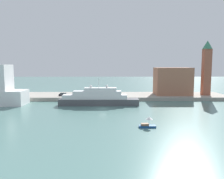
{
  "coord_description": "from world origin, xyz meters",
  "views": [
    {
      "loc": [
        2.84,
        -78.03,
        15.52
      ],
      "look_at": [
        3.36,
        6.0,
        6.05
      ],
      "focal_mm": 36.45,
      "sensor_mm": 36.0,
      "label": 1
    }
  ],
  "objects_px": {
    "parked_car": "(64,94)",
    "harbor_building": "(173,81)",
    "small_motorboat": "(147,123)",
    "mooring_bollard": "(118,96)",
    "person_figure": "(74,93)",
    "bell_tower": "(207,66)",
    "large_yacht": "(98,98)"
  },
  "relations": [
    {
      "from": "parked_car",
      "to": "mooring_bollard",
      "type": "relative_size",
      "value": 5.04
    },
    {
      "from": "bell_tower",
      "to": "harbor_building",
      "type": "bearing_deg",
      "value": 174.1
    },
    {
      "from": "small_motorboat",
      "to": "mooring_bollard",
      "type": "bearing_deg",
      "value": 98.42
    },
    {
      "from": "parked_car",
      "to": "harbor_building",
      "type": "bearing_deg",
      "value": 4.35
    },
    {
      "from": "mooring_bollard",
      "to": "person_figure",
      "type": "bearing_deg",
      "value": 162.05
    },
    {
      "from": "harbor_building",
      "to": "small_motorboat",
      "type": "bearing_deg",
      "value": -111.44
    },
    {
      "from": "parked_car",
      "to": "bell_tower",
      "type": "bearing_deg",
      "value": 2.0
    },
    {
      "from": "harbor_building",
      "to": "parked_car",
      "type": "height_order",
      "value": "harbor_building"
    },
    {
      "from": "small_motorboat",
      "to": "mooring_bollard",
      "type": "xyz_separation_m",
      "value": [
        -6.03,
        40.75,
        0.9
      ]
    },
    {
      "from": "small_motorboat",
      "to": "bell_tower",
      "type": "bearing_deg",
      "value": 54.53
    },
    {
      "from": "large_yacht",
      "to": "person_figure",
      "type": "distance_m",
      "value": 20.09
    },
    {
      "from": "bell_tower",
      "to": "mooring_bollard",
      "type": "height_order",
      "value": "bell_tower"
    },
    {
      "from": "person_figure",
      "to": "bell_tower",
      "type": "bearing_deg",
      "value": 0.79
    },
    {
      "from": "small_motorboat",
      "to": "person_figure",
      "type": "distance_m",
      "value": 53.38
    },
    {
      "from": "bell_tower",
      "to": "large_yacht",
      "type": "bearing_deg",
      "value": -160.09
    },
    {
      "from": "person_figure",
      "to": "mooring_bollard",
      "type": "height_order",
      "value": "person_figure"
    },
    {
      "from": "small_motorboat",
      "to": "harbor_building",
      "type": "relative_size",
      "value": 0.26
    },
    {
      "from": "person_figure",
      "to": "large_yacht",
      "type": "bearing_deg",
      "value": -55.47
    },
    {
      "from": "harbor_building",
      "to": "parked_car",
      "type": "xyz_separation_m",
      "value": [
        -49.25,
        -3.75,
        -5.64
      ]
    },
    {
      "from": "person_figure",
      "to": "harbor_building",
      "type": "bearing_deg",
      "value": 2.99
    },
    {
      "from": "harbor_building",
      "to": "mooring_bollard",
      "type": "height_order",
      "value": "harbor_building"
    },
    {
      "from": "bell_tower",
      "to": "mooring_bollard",
      "type": "distance_m",
      "value": 42.65
    },
    {
      "from": "large_yacht",
      "to": "parked_car",
      "type": "xyz_separation_m",
      "value": [
        -15.98,
        15.14,
        -0.61
      ]
    },
    {
      "from": "bell_tower",
      "to": "parked_car",
      "type": "bearing_deg",
      "value": -178.0
    },
    {
      "from": "harbor_building",
      "to": "person_figure",
      "type": "bearing_deg",
      "value": -177.01
    },
    {
      "from": "harbor_building",
      "to": "bell_tower",
      "type": "relative_size",
      "value": 0.66
    },
    {
      "from": "large_yacht",
      "to": "parked_car",
      "type": "distance_m",
      "value": 22.02
    },
    {
      "from": "harbor_building",
      "to": "parked_car",
      "type": "bearing_deg",
      "value": -175.65
    },
    {
      "from": "harbor_building",
      "to": "parked_car",
      "type": "distance_m",
      "value": 49.72
    },
    {
      "from": "mooring_bollard",
      "to": "parked_car",
      "type": "bearing_deg",
      "value": 168.56
    },
    {
      "from": "parked_car",
      "to": "person_figure",
      "type": "relative_size",
      "value": 2.34
    },
    {
      "from": "small_motorboat",
      "to": "parked_car",
      "type": "bearing_deg",
      "value": 123.25
    }
  ]
}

